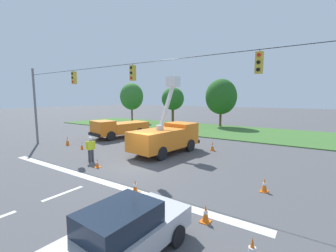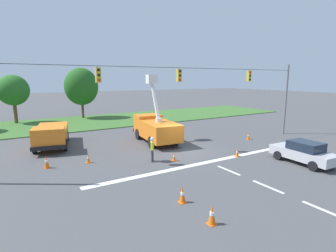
{
  "view_description": "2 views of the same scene",
  "coord_description": "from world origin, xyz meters",
  "px_view_note": "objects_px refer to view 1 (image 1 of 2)",
  "views": [
    {
      "loc": [
        9.63,
        -10.95,
        4.44
      ],
      "look_at": [
        0.37,
        2.99,
        2.34
      ],
      "focal_mm": 24.0,
      "sensor_mm": 36.0,
      "label": 1
    },
    {
      "loc": [
        -11.59,
        -16.99,
        5.83
      ],
      "look_at": [
        0.99,
        3.83,
        1.37
      ],
      "focal_mm": 28.0,
      "sensor_mm": 36.0,
      "label": 2
    }
  ],
  "objects_px": {
    "sedan_silver": "(123,233)",
    "traffic_cone_lane_edge_a": "(264,185)",
    "traffic_cone_foreground_right": "(67,141)",
    "utility_truck_bucket_lift": "(166,136)",
    "utility_truck_support_near": "(119,128)",
    "traffic_cone_far_right": "(252,252)",
    "traffic_cone_mid_right": "(206,214)",
    "traffic_cone_centre_line": "(213,146)",
    "tree_far_west": "(132,96)",
    "tree_centre": "(221,97)",
    "road_worker": "(91,148)",
    "traffic_cone_far_left": "(135,186)",
    "traffic_cone_near_bucket": "(97,163)",
    "tree_west": "(173,99)",
    "traffic_cone_foreground_left": "(82,145)"
  },
  "relations": [
    {
      "from": "utility_truck_bucket_lift",
      "to": "traffic_cone_foreground_left",
      "type": "xyz_separation_m",
      "value": [
        -6.94,
        -2.92,
        -1.07
      ]
    },
    {
      "from": "sedan_silver",
      "to": "traffic_cone_foreground_right",
      "type": "relative_size",
      "value": 5.27
    },
    {
      "from": "sedan_silver",
      "to": "traffic_cone_lane_edge_a",
      "type": "relative_size",
      "value": 6.48
    },
    {
      "from": "sedan_silver",
      "to": "traffic_cone_mid_right",
      "type": "bearing_deg",
      "value": 69.95
    },
    {
      "from": "road_worker",
      "to": "traffic_cone_centre_line",
      "type": "distance_m",
      "value": 9.78
    },
    {
      "from": "traffic_cone_mid_right",
      "to": "tree_west",
      "type": "bearing_deg",
      "value": 124.54
    },
    {
      "from": "traffic_cone_mid_right",
      "to": "tree_far_west",
      "type": "bearing_deg",
      "value": 137.05
    },
    {
      "from": "traffic_cone_foreground_right",
      "to": "traffic_cone_near_bucket",
      "type": "xyz_separation_m",
      "value": [
        8.01,
        -3.01,
        -0.14
      ]
    },
    {
      "from": "tree_far_west",
      "to": "traffic_cone_lane_edge_a",
      "type": "relative_size",
      "value": 10.49
    },
    {
      "from": "traffic_cone_far_right",
      "to": "traffic_cone_centre_line",
      "type": "height_order",
      "value": "traffic_cone_far_right"
    },
    {
      "from": "sedan_silver",
      "to": "traffic_cone_near_bucket",
      "type": "height_order",
      "value": "sedan_silver"
    },
    {
      "from": "traffic_cone_near_bucket",
      "to": "traffic_cone_far_right",
      "type": "xyz_separation_m",
      "value": [
        10.35,
        -3.37,
        0.13
      ]
    },
    {
      "from": "tree_west",
      "to": "sedan_silver",
      "type": "xyz_separation_m",
      "value": [
        16.59,
        -28.71,
        -3.5
      ]
    },
    {
      "from": "tree_far_west",
      "to": "road_worker",
      "type": "height_order",
      "value": "tree_far_west"
    },
    {
      "from": "tree_far_west",
      "to": "traffic_cone_lane_edge_a",
      "type": "height_order",
      "value": "tree_far_west"
    },
    {
      "from": "road_worker",
      "to": "traffic_cone_near_bucket",
      "type": "bearing_deg",
      "value": -23.59
    },
    {
      "from": "sedan_silver",
      "to": "traffic_cone_mid_right",
      "type": "xyz_separation_m",
      "value": [
        1.1,
        3.01,
        -0.47
      ]
    },
    {
      "from": "tree_far_west",
      "to": "tree_centre",
      "type": "bearing_deg",
      "value": 10.8
    },
    {
      "from": "tree_far_west",
      "to": "utility_truck_bucket_lift",
      "type": "xyz_separation_m",
      "value": [
        17.72,
        -15.23,
        -3.32
      ]
    },
    {
      "from": "tree_centre",
      "to": "traffic_cone_foreground_right",
      "type": "height_order",
      "value": "tree_centre"
    },
    {
      "from": "tree_west",
      "to": "traffic_cone_lane_edge_a",
      "type": "height_order",
      "value": "tree_west"
    },
    {
      "from": "sedan_silver",
      "to": "road_worker",
      "type": "relative_size",
      "value": 2.47
    },
    {
      "from": "road_worker",
      "to": "traffic_cone_far_left",
      "type": "distance_m",
      "value": 6.49
    },
    {
      "from": "road_worker",
      "to": "traffic_cone_lane_edge_a",
      "type": "height_order",
      "value": "road_worker"
    },
    {
      "from": "tree_far_west",
      "to": "tree_west",
      "type": "distance_m",
      "value": 7.48
    },
    {
      "from": "tree_centre",
      "to": "traffic_cone_mid_right",
      "type": "height_order",
      "value": "tree_centre"
    },
    {
      "from": "traffic_cone_foreground_right",
      "to": "traffic_cone_centre_line",
      "type": "distance_m",
      "value": 13.52
    },
    {
      "from": "traffic_cone_mid_right",
      "to": "traffic_cone_far_left",
      "type": "bearing_deg",
      "value": 172.29
    },
    {
      "from": "traffic_cone_far_left",
      "to": "traffic_cone_far_right",
      "type": "height_order",
      "value": "traffic_cone_far_right"
    },
    {
      "from": "traffic_cone_mid_right",
      "to": "traffic_cone_near_bucket",
      "type": "distance_m",
      "value": 8.7
    },
    {
      "from": "traffic_cone_near_bucket",
      "to": "utility_truck_support_near",
      "type": "bearing_deg",
      "value": 128.55
    },
    {
      "from": "tree_far_west",
      "to": "traffic_cone_centre_line",
      "type": "xyz_separation_m",
      "value": [
        20.53,
        -12.37,
        -4.32
      ]
    },
    {
      "from": "traffic_cone_foreground_right",
      "to": "traffic_cone_centre_line",
      "type": "relative_size",
      "value": 1.07
    },
    {
      "from": "traffic_cone_lane_edge_a",
      "to": "traffic_cone_far_left",
      "type": "relative_size",
      "value": 1.08
    },
    {
      "from": "traffic_cone_foreground_right",
      "to": "utility_truck_bucket_lift",
      "type": "bearing_deg",
      "value": 15.27
    },
    {
      "from": "utility_truck_support_near",
      "to": "traffic_cone_centre_line",
      "type": "distance_m",
      "value": 11.31
    },
    {
      "from": "tree_centre",
      "to": "traffic_cone_near_bucket",
      "type": "height_order",
      "value": "tree_centre"
    },
    {
      "from": "traffic_cone_lane_edge_a",
      "to": "traffic_cone_foreground_right",
      "type": "bearing_deg",
      "value": 176.39
    },
    {
      "from": "traffic_cone_lane_edge_a",
      "to": "tree_centre",
      "type": "bearing_deg",
      "value": 115.41
    },
    {
      "from": "utility_truck_support_near",
      "to": "traffic_cone_near_bucket",
      "type": "relative_size",
      "value": 11.72
    },
    {
      "from": "tree_centre",
      "to": "traffic_cone_far_right",
      "type": "relative_size",
      "value": 8.96
    },
    {
      "from": "utility_truck_support_near",
      "to": "traffic_cone_far_right",
      "type": "distance_m",
      "value": 21.09
    },
    {
      "from": "traffic_cone_mid_right",
      "to": "tree_centre",
      "type": "bearing_deg",
      "value": 109.5
    },
    {
      "from": "traffic_cone_mid_right",
      "to": "traffic_cone_centre_line",
      "type": "distance_m",
      "value": 11.32
    },
    {
      "from": "traffic_cone_mid_right",
      "to": "traffic_cone_far_left",
      "type": "distance_m",
      "value": 3.86
    },
    {
      "from": "traffic_cone_foreground_right",
      "to": "traffic_cone_mid_right",
      "type": "bearing_deg",
      "value": -17.18
    },
    {
      "from": "traffic_cone_far_right",
      "to": "tree_centre",
      "type": "bearing_deg",
      "value": 112.17
    },
    {
      "from": "traffic_cone_near_bucket",
      "to": "utility_truck_bucket_lift",
      "type": "bearing_deg",
      "value": 74.63
    },
    {
      "from": "road_worker",
      "to": "traffic_cone_centre_line",
      "type": "xyz_separation_m",
      "value": [
        5.8,
        7.85,
        -0.62
      ]
    },
    {
      "from": "tree_far_west",
      "to": "traffic_cone_far_right",
      "type": "xyz_separation_m",
      "value": [
        26.53,
        -24.21,
        -4.29
      ]
    }
  ]
}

